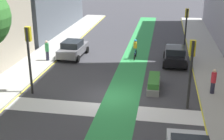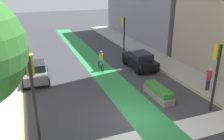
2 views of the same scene
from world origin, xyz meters
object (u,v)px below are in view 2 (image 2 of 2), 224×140
Objects in this scene: traffic_signal_far_right at (124,27)px; cyclist_in_lane at (101,60)px; median_planter at (158,92)px; car_grey_left_far at (35,71)px; pedestrian_sidewalk_right_a at (209,79)px; traffic_signal_near_right at (216,65)px; car_black_right_far at (140,60)px; traffic_signal_near_left at (32,84)px; pedestrian_sidewalk_left_a at (10,79)px.

traffic_signal_far_right is 2.09× the size of cyclist_in_lane.
median_planter is (-2.74, -12.33, -2.32)m from traffic_signal_far_right.
pedestrian_sidewalk_right_a is (11.68, -6.72, 0.22)m from car_grey_left_far.
traffic_signal_near_right is at bearing -49.66° from median_planter.
car_grey_left_far is at bearing 177.30° from car_black_right_far.
pedestrian_sidewalk_right_a is at bearing -29.92° from car_grey_left_far.
pedestrian_sidewalk_right_a is (1.18, -12.78, -1.71)m from traffic_signal_far_right.
traffic_signal_near_left is at bearing 177.40° from traffic_signal_near_right.
car_black_right_far is at bearing 110.43° from pedestrian_sidewalk_right_a.
car_black_right_far is 2.33× the size of pedestrian_sidewalk_left_a.
traffic_signal_far_right is (0.56, 14.90, -0.26)m from traffic_signal_near_right.
car_grey_left_far is at bearing 138.33° from traffic_signal_near_right.
car_black_right_far is at bearing 39.23° from traffic_signal_near_left.
cyclist_in_lane reaches higher than car_black_right_far.
traffic_signal_near_left is 10.93m from cyclist_in_lane.
traffic_signal_far_right is at bearing 50.26° from cyclist_in_lane.
traffic_signal_near_right is at bearing -2.60° from traffic_signal_near_left.
cyclist_in_lane is at bearing 114.29° from traffic_signal_near_right.
traffic_signal_near_left is 12.36m from pedestrian_sidewalk_right_a.
car_black_right_far is at bearing -100.11° from traffic_signal_far_right.
pedestrian_sidewalk_right_a is (2.34, -6.28, 0.22)m from car_black_right_far.
traffic_signal_near_right is 1.10× the size of traffic_signal_far_right.
traffic_signal_near_right is 14.91m from traffic_signal_far_right.
pedestrian_sidewalk_right_a is 3.99m from median_planter.
car_black_right_far is at bearing 94.08° from traffic_signal_near_right.
traffic_signal_near_left reaches higher than pedestrian_sidewalk_right_a.
pedestrian_sidewalk_left_a is at bearing -147.34° from traffic_signal_far_right.
cyclist_in_lane is 1.03× the size of pedestrian_sidewalk_left_a.
traffic_signal_far_right is 12.84m from median_planter.
traffic_signal_far_right is (10.88, 14.43, -0.47)m from traffic_signal_near_left.
traffic_signal_far_right reaches higher than pedestrian_sidewalk_left_a.
pedestrian_sidewalk_left_a is at bearing 149.19° from traffic_signal_near_right.
car_grey_left_far is 2.30× the size of cyclist_in_lane.
pedestrian_sidewalk_right_a is at bearing 50.64° from traffic_signal_near_right.
car_grey_left_far is at bearing 150.08° from pedestrian_sidewalk_right_a.
median_planter is at bearing 14.46° from traffic_signal_near_left.
pedestrian_sidewalk_left_a is at bearing 102.39° from traffic_signal_near_left.
pedestrian_sidewalk_right_a is (5.90, -7.10, 0.05)m from cyclist_in_lane.
traffic_signal_near_right reaches higher than pedestrian_sidewalk_right_a.
car_grey_left_far is at bearing 87.40° from traffic_signal_near_left.
traffic_signal_near_left is 1.09× the size of car_black_right_far.
car_grey_left_far is 13.47m from pedestrian_sidewalk_right_a.
traffic_signal_far_right reaches higher than median_planter.
cyclist_in_lane is at bearing 16.25° from pedestrian_sidewalk_left_a.
traffic_signal_near_left is at bearing -140.77° from car_black_right_far.
car_black_right_far is 11.24m from pedestrian_sidewalk_left_a.
traffic_signal_far_right is 0.91× the size of car_grey_left_far.
traffic_signal_near_right is at bearing -92.15° from traffic_signal_far_right.
median_planter is at bearing 173.53° from pedestrian_sidewalk_right_a.
pedestrian_sidewalk_left_a is at bearing -163.75° from cyclist_in_lane.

